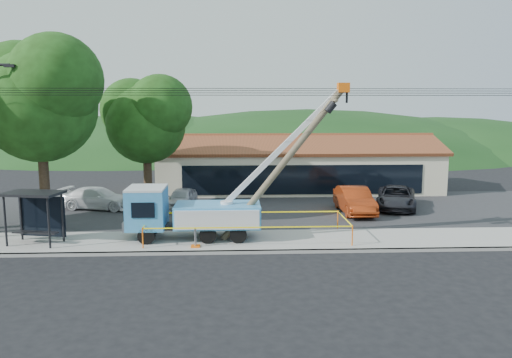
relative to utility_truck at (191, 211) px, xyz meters
The scene contains 18 objects.
ground 5.80m from the utility_truck, 52.75° to the right, with size 120.00×120.00×0.00m, color black.
curb 4.38m from the utility_truck, 34.72° to the right, with size 60.00×0.25×0.15m, color #A4A199.
sidewalk 3.73m from the utility_truck, ahead, with size 60.00×4.00×0.15m, color #A4A199.
parking_lot 8.42m from the utility_truck, 65.94° to the left, with size 60.00×12.00×0.10m, color #28282B.
strip_mall 17.21m from the utility_truck, 64.61° to the left, with size 22.50×8.53×4.67m.
tree_west_near 11.05m from the utility_truck, 157.56° to the left, with size 7.56×6.72×10.80m.
tree_lot 10.38m from the utility_truck, 112.94° to the left, with size 6.30×5.60×8.94m.
hill_west 51.90m from the utility_truck, 102.95° to the left, with size 78.40×56.00×28.00m, color #153914.
hill_center 52.32m from the utility_truck, 75.18° to the left, with size 89.60×64.00×32.00m, color #153914.
hill_east 60.60m from the utility_truck, 56.57° to the left, with size 72.80×52.00×26.00m, color #153914.
utility_truck is the anchor object (origin of this frame).
leaning_pole 5.69m from the utility_truck, ahead, with size 6.28×1.88×7.85m.
bus_shelter 7.60m from the utility_truck, behind, with size 2.95×2.14×2.59m.
caution_tape 2.96m from the utility_truck, ahead, with size 10.17×3.50×1.01m.
car_silver 8.13m from the utility_truck, 99.40° to the left, with size 1.60×3.99×1.36m, color silver.
car_red 11.62m from the utility_truck, 30.85° to the left, with size 1.76×5.04×1.66m, color #972F0F.
car_white 10.62m from the utility_truck, 130.68° to the left, with size 2.00×4.91×1.43m, color white.
car_dark 14.99m from the utility_truck, 29.10° to the left, with size 2.46×5.34×1.48m, color black.
Camera 1 is at (-1.19, -20.62, 6.90)m, focal length 35.00 mm.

